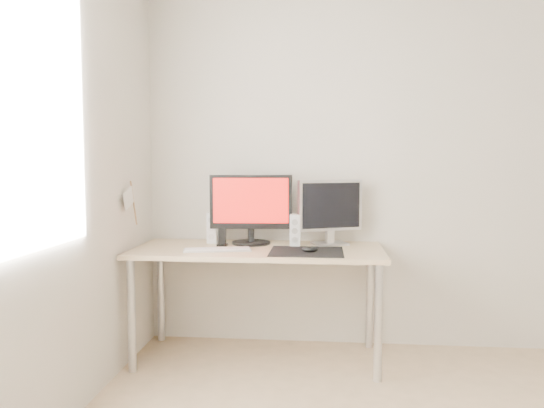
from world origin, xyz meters
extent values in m
plane|color=silver|center=(0.00, 1.75, 1.25)|extent=(3.50, 0.00, 3.50)
plane|color=silver|center=(-1.75, 0.00, 1.25)|extent=(0.00, 3.50, 3.50)
plane|color=white|center=(-1.74, 0.00, 1.50)|extent=(0.00, 1.30, 1.30)
cube|color=black|center=(-0.61, 1.27, 0.73)|extent=(0.45, 0.40, 0.00)
ellipsoid|color=black|center=(-0.59, 1.24, 0.75)|extent=(0.10, 0.06, 0.04)
cube|color=#D1B587|center=(-0.93, 1.38, 0.71)|extent=(1.60, 0.70, 0.03)
cylinder|color=silver|center=(-1.67, 1.09, 0.35)|extent=(0.05, 0.05, 0.70)
cylinder|color=silver|center=(-0.19, 1.09, 0.35)|extent=(0.05, 0.05, 0.70)
cylinder|color=silver|center=(-1.67, 1.67, 0.35)|extent=(0.05, 0.05, 0.70)
cylinder|color=silver|center=(-0.19, 1.67, 0.35)|extent=(0.05, 0.05, 0.70)
cylinder|color=black|center=(-1.00, 1.54, 0.74)|extent=(0.28, 0.28, 0.02)
cylinder|color=black|center=(-1.00, 1.54, 0.81)|extent=(0.05, 0.05, 0.12)
cube|color=black|center=(-1.00, 1.53, 1.02)|extent=(0.55, 0.08, 0.36)
cube|color=red|center=(-0.99, 1.51, 1.03)|extent=(0.50, 0.03, 0.30)
cube|color=#B8B8BA|center=(-0.47, 1.56, 0.74)|extent=(0.27, 0.23, 0.01)
cube|color=silver|center=(-0.47, 1.56, 0.80)|extent=(0.06, 0.06, 0.10)
cube|color=#B0B0B3|center=(-0.47, 1.56, 0.99)|extent=(0.43, 0.22, 0.34)
cube|color=black|center=(-0.46, 1.54, 0.99)|extent=(0.38, 0.17, 0.30)
cube|color=white|center=(-1.27, 1.57, 0.83)|extent=(0.07, 0.08, 0.21)
cylinder|color=silver|center=(-1.27, 1.52, 0.78)|extent=(0.04, 0.01, 0.04)
cylinder|color=silver|center=(-1.27, 1.52, 0.83)|extent=(0.04, 0.01, 0.04)
cylinder|color=#B0B0B2|center=(-1.27, 1.52, 0.89)|extent=(0.04, 0.01, 0.04)
cube|color=white|center=(-0.70, 1.49, 0.83)|extent=(0.07, 0.08, 0.21)
cylinder|color=silver|center=(-0.70, 1.45, 0.78)|extent=(0.04, 0.01, 0.04)
cylinder|color=#A9AAAC|center=(-0.70, 1.45, 0.83)|extent=(0.04, 0.01, 0.04)
cylinder|color=#A9A9AB|center=(-0.70, 1.45, 0.89)|extent=(0.04, 0.01, 0.04)
cube|color=silver|center=(-1.17, 1.25, 0.73)|extent=(0.44, 0.21, 0.01)
cube|color=white|center=(-1.17, 1.25, 0.74)|extent=(0.41, 0.19, 0.01)
cube|color=black|center=(-1.18, 1.44, 0.74)|extent=(0.07, 0.06, 0.01)
cube|color=black|center=(-1.18, 1.44, 0.80)|extent=(0.05, 0.02, 0.10)
cylinder|color=#A57F54|center=(-1.72, 1.30, 1.02)|extent=(0.01, 0.10, 0.29)
cube|color=white|center=(-1.72, 1.21, 1.06)|extent=(0.00, 0.19, 0.15)
camera|label=1|loc=(-0.51, -1.97, 1.28)|focal=35.00mm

